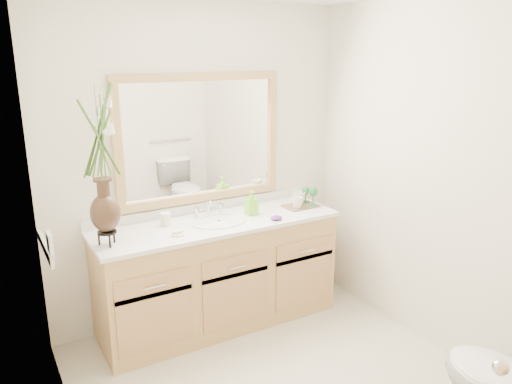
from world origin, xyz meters
TOP-DOWN VIEW (x-y plane):
  - wall_back at (0.00, 1.30)m, footprint 2.40×0.02m
  - wall_left at (-1.20, 0.00)m, footprint 0.02×2.60m
  - wall_right at (1.20, 0.00)m, footprint 0.02×2.60m
  - vanity at (0.00, 1.01)m, footprint 1.80×0.55m
  - counter at (0.00, 1.01)m, footprint 1.84×0.57m
  - sink at (0.00, 1.00)m, footprint 0.38×0.34m
  - mirror at (0.00, 1.28)m, footprint 1.32×0.04m
  - switch_plate at (-1.19, 0.76)m, footprint 0.02×0.12m
  - flower_vase at (-0.82, 0.94)m, footprint 0.22×0.22m
  - tumbler at (-0.37, 1.12)m, footprint 0.07×0.07m
  - soap_dish at (-0.36, 0.89)m, footprint 0.10×0.10m
  - soap_bottle at (0.30, 1.03)m, footprint 0.08×0.08m
  - purple_dish at (0.39, 0.82)m, footprint 0.10×0.08m
  - tray at (0.74, 1.00)m, footprint 0.27×0.19m
  - mug_left at (0.68, 0.96)m, footprint 0.12×0.12m
  - mug_right at (0.76, 1.05)m, footprint 0.14×0.14m
  - goblet_front at (0.82, 0.95)m, footprint 0.07×0.07m
  - goblet_back at (0.82, 1.05)m, footprint 0.06×0.06m

SIDE VIEW (x-z plane):
  - vanity at x=0.00m, z-range 0.00..0.80m
  - sink at x=0.00m, z-range 0.66..0.89m
  - counter at x=0.00m, z-range 0.80..0.83m
  - tray at x=0.74m, z-range 0.83..0.84m
  - soap_dish at x=-0.36m, z-range 0.82..0.86m
  - purple_dish at x=0.39m, z-range 0.83..0.86m
  - tumbler at x=-0.37m, z-range 0.83..0.92m
  - mug_left at x=0.68m, z-range 0.84..0.94m
  - mug_right at x=0.76m, z-range 0.84..0.95m
  - soap_bottle at x=0.30m, z-range 0.83..1.00m
  - goblet_back at x=0.82m, z-range 0.87..1.00m
  - goblet_front at x=0.82m, z-range 0.87..1.03m
  - switch_plate at x=-1.19m, z-range 0.92..1.04m
  - wall_back at x=0.00m, z-range 0.00..2.40m
  - wall_left at x=-1.20m, z-range 0.00..2.40m
  - wall_right at x=1.20m, z-range 0.00..2.40m
  - mirror at x=0.00m, z-range 0.92..1.89m
  - flower_vase at x=-0.82m, z-range 0.99..1.92m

